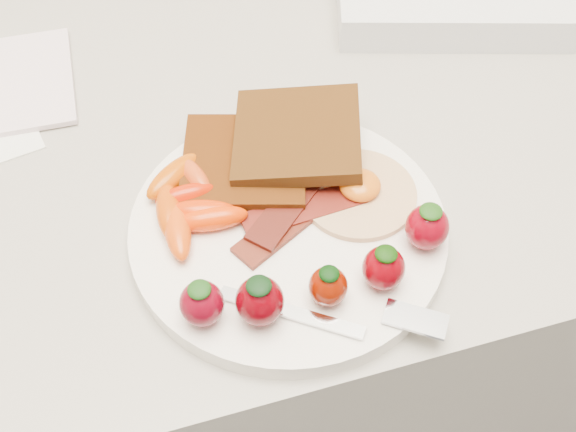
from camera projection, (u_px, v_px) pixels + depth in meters
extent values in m
cube|color=gray|center=(260.00, 334.00, 1.07)|extent=(2.00, 0.60, 0.90)
cylinder|color=white|center=(288.00, 230.00, 0.62)|extent=(0.27, 0.27, 0.02)
cube|color=black|center=(244.00, 162.00, 0.64)|extent=(0.13, 0.13, 0.01)
cube|color=black|center=(297.00, 135.00, 0.65)|extent=(0.14, 0.14, 0.03)
cylinder|color=beige|center=(358.00, 194.00, 0.63)|extent=(0.12, 0.12, 0.01)
ellipsoid|color=orange|center=(360.00, 185.00, 0.62)|extent=(0.04, 0.04, 0.02)
cube|color=#411709|center=(289.00, 222.00, 0.61)|extent=(0.11, 0.08, 0.00)
cube|color=#3B110B|center=(304.00, 209.00, 0.61)|extent=(0.11, 0.04, 0.00)
cube|color=black|center=(292.00, 201.00, 0.62)|extent=(0.10, 0.09, 0.00)
ellipsoid|color=#C21C00|center=(186.00, 196.00, 0.62)|extent=(0.05, 0.02, 0.02)
ellipsoid|color=red|center=(202.00, 212.00, 0.61)|extent=(0.07, 0.04, 0.02)
ellipsoid|color=#DB4408|center=(177.00, 230.00, 0.59)|extent=(0.03, 0.06, 0.02)
ellipsoid|color=#CB4213|center=(195.00, 177.00, 0.63)|extent=(0.03, 0.05, 0.02)
ellipsoid|color=#BE4801|center=(173.00, 176.00, 0.63)|extent=(0.06, 0.06, 0.02)
ellipsoid|color=#DE3200|center=(212.00, 219.00, 0.60)|extent=(0.06, 0.03, 0.02)
ellipsoid|color=#C54103|center=(168.00, 210.00, 0.61)|extent=(0.03, 0.06, 0.02)
ellipsoid|color=#600210|center=(202.00, 304.00, 0.54)|extent=(0.03, 0.03, 0.04)
ellipsoid|color=#13380D|center=(199.00, 289.00, 0.52)|extent=(0.02, 0.02, 0.01)
ellipsoid|color=#520006|center=(260.00, 301.00, 0.54)|extent=(0.04, 0.04, 0.04)
ellipsoid|color=black|center=(259.00, 286.00, 0.52)|extent=(0.02, 0.02, 0.01)
ellipsoid|color=#650E00|center=(328.00, 286.00, 0.55)|extent=(0.03, 0.03, 0.03)
ellipsoid|color=black|center=(329.00, 274.00, 0.54)|extent=(0.02, 0.02, 0.01)
ellipsoid|color=#640007|center=(384.00, 268.00, 0.56)|extent=(0.03, 0.03, 0.04)
ellipsoid|color=black|center=(386.00, 254.00, 0.54)|extent=(0.02, 0.02, 0.01)
ellipsoid|color=maroon|center=(427.00, 227.00, 0.58)|extent=(0.04, 0.04, 0.04)
ellipsoid|color=#173F0C|center=(431.00, 211.00, 0.57)|extent=(0.02, 0.02, 0.01)
cube|color=white|center=(291.00, 312.00, 0.55)|extent=(0.10, 0.08, 0.00)
cube|color=silver|center=(416.00, 319.00, 0.55)|extent=(0.05, 0.05, 0.00)
cube|color=silver|center=(22.00, 81.00, 0.74)|extent=(0.11, 0.15, 0.01)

